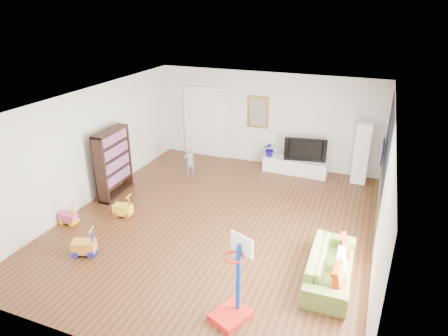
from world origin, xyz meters
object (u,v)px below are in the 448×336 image
at_px(sofa, 331,266).
at_px(basketball_hoop, 231,281).
at_px(media_console, 295,166).
at_px(bookshelf, 113,163).

height_order(sofa, basketball_hoop, basketball_hoop).
xyz_separation_m(media_console, basketball_hoop, (0.28, -5.88, 0.50)).
relative_size(media_console, basketball_hoop, 1.27).
bearing_deg(bookshelf, basketball_hoop, -38.08).
xyz_separation_m(media_console, sofa, (1.56, -4.37, 0.06)).
distance_m(bookshelf, sofa, 5.68).
distance_m(sofa, basketball_hoop, 2.04).
bearing_deg(sofa, media_console, 18.73).
bearing_deg(bookshelf, sofa, -17.54).
bearing_deg(bookshelf, media_console, 34.03).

